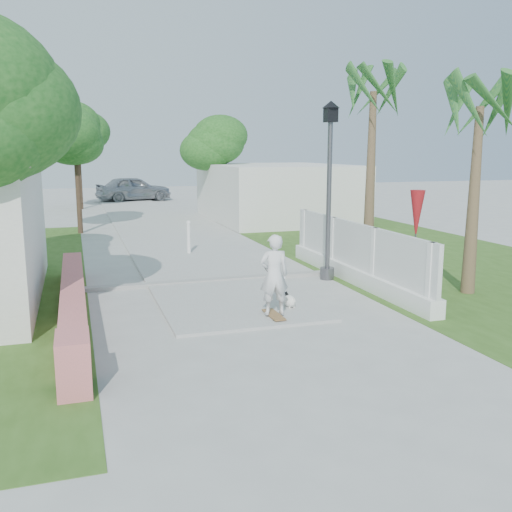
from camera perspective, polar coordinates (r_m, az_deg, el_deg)
name	(u,v)px	position (r m, az deg, el deg)	size (l,w,h in m)	color
ground	(304,369)	(8.79, 4.85, -11.21)	(90.00, 90.00, 0.00)	#B7B7B2
path_strip	(145,219)	(27.90, -11.07, 3.69)	(3.20, 36.00, 0.06)	#B7B7B2
curb	(212,281)	(14.26, -4.40, -2.48)	(6.50, 0.25, 0.10)	#999993
grass_right	(411,254)	(18.84, 15.28, 0.23)	(8.00, 20.00, 0.01)	#33561B
pink_wall	(73,307)	(11.47, -17.81, -4.84)	(0.45, 8.20, 0.80)	#E57875
lattice_fence	(354,261)	(14.41, 9.79, -0.46)	(0.35, 7.00, 1.50)	white
building_right	(277,192)	(27.20, 2.07, 6.40)	(6.00, 8.00, 2.60)	silver
street_lamp	(329,184)	(14.40, 7.32, 7.15)	(0.44, 0.44, 4.44)	#59595E
bollard	(189,237)	(18.05, -6.74, 1.95)	(0.14, 0.14, 1.09)	white
patio_umbrella	(417,215)	(14.52, 15.77, 3.94)	(0.36, 0.36, 2.30)	#59595E
tree_path_left	(76,135)	(23.52, -17.59, 11.43)	(3.40, 3.40, 5.23)	#4C3826
tree_path_right	(209,145)	(28.25, -4.70, 10.98)	(3.00, 3.00, 4.79)	#4C3826
tree_path_far	(78,140)	(33.52, -17.35, 11.02)	(3.20, 3.20, 5.17)	#4C3826
palm_far	(373,104)	(16.09, 11.63, 14.71)	(1.80, 1.80, 5.30)	brown
palm_near	(479,118)	(13.75, 21.44, 12.75)	(1.80, 1.80, 4.70)	brown
skateboarder	(274,278)	(11.25, 1.85, -2.23)	(0.84, 1.13, 1.67)	olive
dog	(289,300)	(11.86, 3.30, -4.44)	(0.29, 0.51, 0.35)	white
parked_car	(134,189)	(38.12, -12.14, 6.61)	(1.91, 4.74, 1.62)	#9FA2A6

